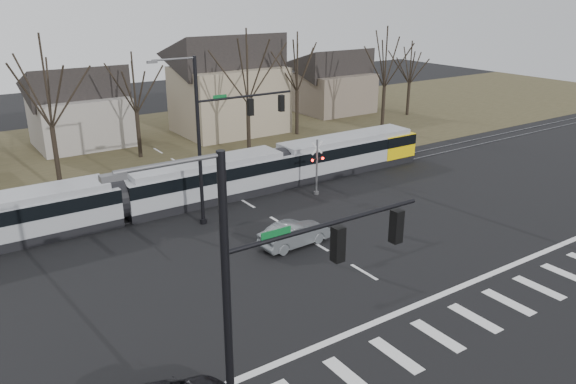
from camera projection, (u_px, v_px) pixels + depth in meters
ground at (391, 288)px, 27.30m from camera, size 140.00×140.00×0.00m
grass_verge at (150, 146)px, 52.25m from camera, size 140.00×28.00×0.01m
crosswalk at (457, 326)px, 24.18m from camera, size 27.00×2.60×0.01m
stop_line at (419, 304)px, 25.89m from camera, size 28.00×0.35×0.01m
lane_dashes at (233, 195)px, 39.78m from camera, size 0.18×30.00×0.01m
rail_pair at (234, 195)px, 39.61m from camera, size 90.00×1.52×0.06m
tram at (205, 179)px, 38.16m from camera, size 37.64×2.79×2.85m
sedan at (295, 234)px, 31.68m from camera, size 2.01×4.44×1.40m
signal_pole_near_left at (280, 302)px, 15.21m from camera, size 9.28×0.44×10.20m
signal_pole_far at (223, 130)px, 33.85m from camera, size 9.28×0.44×10.20m
rail_crossing_signal at (317, 169)px, 39.27m from camera, size 1.08×0.36×4.00m
tree_row at (194, 100)px, 46.94m from camera, size 59.20×7.20×10.00m
house_b at (78, 103)px, 51.40m from camera, size 8.64×7.56×7.65m
house_c at (228, 80)px, 56.00m from camera, size 10.80×8.64×10.10m
house_d at (333, 78)px, 65.89m from camera, size 8.64×7.56×7.65m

